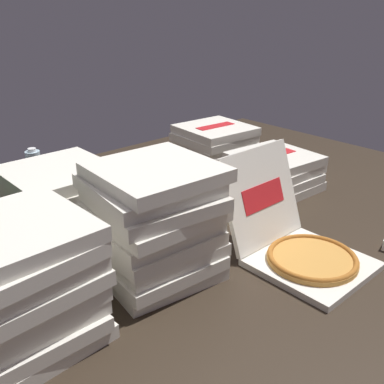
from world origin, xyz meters
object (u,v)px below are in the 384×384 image
at_px(open_pizza_box, 297,242).
at_px(pizza_stack_center_near, 17,285).
at_px(pizza_stack_center_far, 153,222).
at_px(pizza_stack_left_near, 274,172).
at_px(pizza_stack_right_near, 215,145).
at_px(pizza_stack_left_far, 63,205).
at_px(water_bottle_0, 35,174).

relative_size(open_pizza_box, pizza_stack_center_near, 1.25).
bearing_deg(pizza_stack_center_far, pizza_stack_left_near, 12.65).
xyz_separation_m(pizza_stack_center_near, pizza_stack_right_near, (1.46, 0.70, -0.07)).
relative_size(pizza_stack_left_far, water_bottle_0, 1.67).
bearing_deg(pizza_stack_left_far, pizza_stack_center_far, -74.45).
xyz_separation_m(pizza_stack_left_near, water_bottle_0, (-0.95, 0.71, 0.03)).
distance_m(pizza_stack_left_far, pizza_stack_center_far, 0.44).
distance_m(open_pizza_box, water_bottle_0, 1.29).
bearing_deg(pizza_stack_left_far, pizza_stack_left_near, -11.57).
bearing_deg(open_pizza_box, pizza_stack_center_near, 163.61).
bearing_deg(pizza_stack_left_far, pizza_stack_center_near, -129.45).
height_order(pizza_stack_center_near, water_bottle_0, pizza_stack_center_near).
bearing_deg(water_bottle_0, pizza_stack_left_far, -101.97).
distance_m(pizza_stack_right_near, water_bottle_0, 1.03).
bearing_deg(pizza_stack_center_near, pizza_stack_right_near, 25.47).
height_order(pizza_stack_left_near, pizza_stack_center_far, pizza_stack_center_far).
bearing_deg(open_pizza_box, pizza_stack_left_near, 45.22).
relative_size(pizza_stack_left_near, pizza_stack_center_far, 0.94).
relative_size(pizza_stack_right_near, water_bottle_0, 1.69).
height_order(open_pizza_box, pizza_stack_left_far, open_pizza_box).
distance_m(pizza_stack_center_near, pizza_stack_right_near, 1.62).
relative_size(open_pizza_box, pizza_stack_left_near, 1.22).
bearing_deg(water_bottle_0, pizza_stack_right_near, -13.23).
height_order(pizza_stack_left_far, pizza_stack_center_far, pizza_stack_center_far).
xyz_separation_m(pizza_stack_left_near, pizza_stack_center_far, (-0.94, -0.21, 0.11)).
height_order(pizza_stack_center_near, pizza_stack_left_far, pizza_stack_center_near).
xyz_separation_m(open_pizza_box, pizza_stack_left_near, (0.49, 0.49, 0.02)).
bearing_deg(open_pizza_box, pizza_stack_center_far, 147.56).
bearing_deg(pizza_stack_right_near, pizza_stack_left_far, -166.77).
height_order(pizza_stack_left_far, water_bottle_0, pizza_stack_left_far).
bearing_deg(water_bottle_0, pizza_stack_left_near, -36.80).
xyz_separation_m(pizza_stack_center_near, pizza_stack_left_near, (1.42, 0.22, -0.09)).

